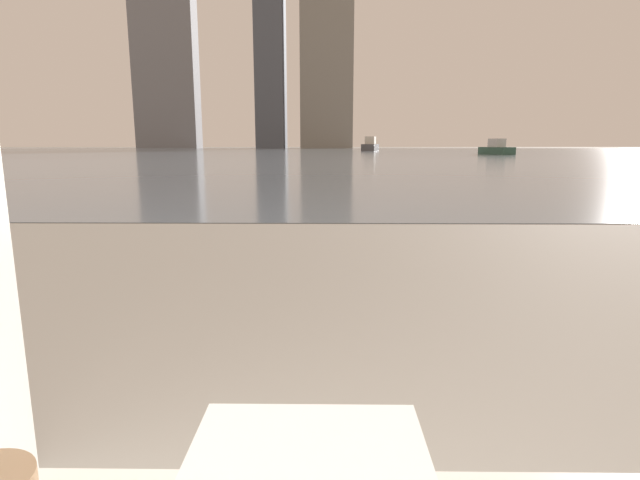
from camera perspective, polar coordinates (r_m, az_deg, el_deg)
name	(u,v)px	position (r m, az deg, el deg)	size (l,w,h in m)	color
harbor_water	(327,152)	(61.75, 0.76, 9.98)	(180.00, 110.00, 0.01)	slate
harbor_boat_0	(370,146)	(75.41, 5.77, 10.67)	(3.10, 5.81, 2.07)	#4C4C51
harbor_boat_2	(496,149)	(52.74, 19.52, 9.79)	(2.57, 4.33, 1.54)	#335647
skyline_tower_2	(327,53)	(119.43, 0.77, 20.64)	(11.70, 8.80, 42.23)	gray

